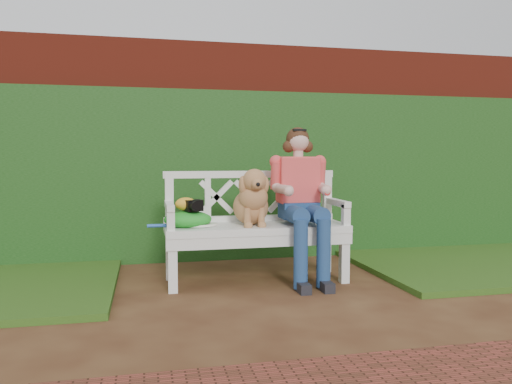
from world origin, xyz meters
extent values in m
plane|color=#3D1E11|center=(0.00, 0.00, 0.00)|extent=(60.00, 60.00, 0.00)
cube|color=maroon|center=(0.00, 1.90, 1.10)|extent=(10.00, 0.30, 2.20)
cube|color=#27571F|center=(0.00, 1.68, 0.85)|extent=(10.00, 0.18, 1.70)
cube|color=black|center=(2.40, 0.90, 0.03)|extent=(2.60, 2.00, 0.05)
cube|color=black|center=(-0.49, 0.64, 0.65)|extent=(0.16, 0.14, 0.09)
ellipsoid|color=gold|center=(-0.54, 0.67, 0.66)|extent=(0.18, 0.14, 0.11)
camera|label=1|loc=(-0.85, -3.33, 1.04)|focal=35.00mm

